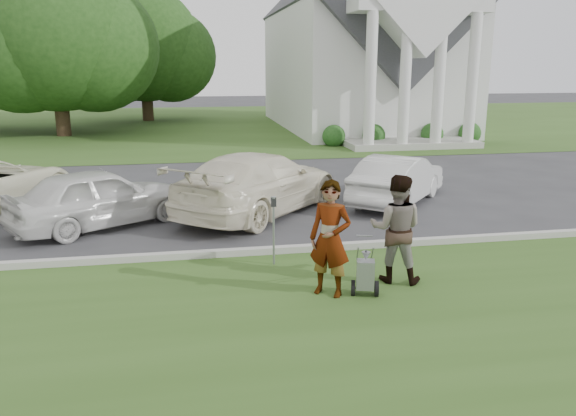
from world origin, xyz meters
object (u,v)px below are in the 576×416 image
object	(u,v)px
person_left	(330,240)
person_right	(396,229)
church	(361,27)
tree_left	(55,38)
car_b	(99,197)
car_d	(398,179)
car_c	(259,183)
striping_cart	(365,275)
parking_meter_near	(274,222)
tree_back	(144,50)

from	to	relation	value
person_left	person_right	size ratio (longest dim) A/B	1.01
church	person_left	distance (m)	26.59
tree_left	person_right	bearing A→B (deg)	-66.43
tree_left	car_b	distance (m)	19.72
church	car_d	size ratio (longest dim) A/B	5.88
church	car_c	world-z (taller)	church
striping_cart	car_d	size ratio (longest dim) A/B	0.24
striping_cart	car_c	distance (m)	5.86
striping_cart	car_c	world-z (taller)	car_c
person_right	car_d	distance (m)	6.05
striping_cart	car_d	bearing A→B (deg)	80.38
car_c	striping_cart	bearing A→B (deg)	140.94
person_left	car_d	world-z (taller)	person_left
striping_cart	car_d	distance (m)	6.83
tree_left	car_c	size ratio (longest dim) A/B	1.93
church	striping_cart	world-z (taller)	church
person_left	car_d	size ratio (longest dim) A/B	0.48
striping_cart	car_c	bearing A→B (deg)	116.04
person_left	person_right	bearing A→B (deg)	52.34
tree_left	car_b	xyz separation A→B (m)	(4.48, -18.69, -4.39)
car_c	car_d	bearing A→B (deg)	-133.43
tree_left	parking_meter_near	size ratio (longest dim) A/B	7.78
person_left	car_d	bearing A→B (deg)	95.07
tree_back	car_c	world-z (taller)	tree_back
person_left	person_right	world-z (taller)	person_left
car_d	car_b	bearing A→B (deg)	48.07
church	striping_cart	distance (m)	26.67
striping_cart	person_right	distance (m)	1.08
person_right	car_b	distance (m)	7.31
striping_cart	car_b	bearing A→B (deg)	149.72
person_right	car_c	xyz separation A→B (m)	(-1.76, 5.21, -0.17)
car_c	tree_left	bearing A→B (deg)	-24.47
parking_meter_near	car_b	distance (m)	5.01
tree_left	tree_back	distance (m)	8.95
church	car_b	bearing A→B (deg)	-122.30
church	tree_left	bearing A→B (deg)	-176.21
tree_left	car_b	world-z (taller)	tree_left
person_left	car_c	size ratio (longest dim) A/B	0.36
striping_cart	parking_meter_near	distance (m)	2.22
tree_left	person_right	size ratio (longest dim) A/B	5.48
parking_meter_near	car_d	bearing A→B (deg)	46.42
parking_meter_near	car_b	world-z (taller)	car_b
person_right	car_c	bearing A→B (deg)	-47.83
tree_left	person_right	world-z (taller)	tree_left
tree_left	car_c	world-z (taller)	tree_left
person_right	car_b	xyz separation A→B (m)	(-5.68, 4.60, -0.25)
church	tree_back	bearing A→B (deg)	152.15
tree_back	parking_meter_near	size ratio (longest dim) A/B	7.04
tree_left	tree_back	xyz separation A→B (m)	(4.00, 8.00, -0.38)
person_right	car_d	size ratio (longest dim) A/B	0.47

